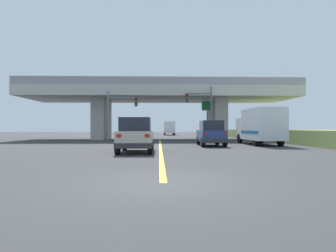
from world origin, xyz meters
The scene contains 10 objects.
ground centered at (0.00, 31.09, 0.00)m, with size 160.00×160.00×0.00m, color #353538.
overpass_bridge centered at (0.00, 31.09, 5.20)m, with size 33.41×10.06×7.27m.
lane_divider_stripe centered at (0.00, 13.99, 0.00)m, with size 0.20×27.98×0.01m, color yellow.
suv_lead centered at (-1.45, 9.97, 1.01)m, with size 2.00×4.48×2.02m.
suv_crossing centered at (4.05, 16.29, 1.01)m, with size 2.00×4.70×2.02m.
box_truck centered at (8.53, 17.73, 1.61)m, with size 2.33×6.83×3.06m.
traffic_signal_nearside centered at (4.81, 25.60, 3.81)m, with size 2.98×0.36×6.10m.
traffic_signal_farside centered at (-4.63, 25.67, 3.53)m, with size 3.35×0.36×5.62m.
highway_sign centered at (5.87, 29.30, 3.63)m, with size 1.39×0.17×5.00m.
semi_truck_distant centered at (2.11, 56.92, 1.53)m, with size 2.33×6.75×2.85m.
Camera 1 is at (-0.12, -7.71, 1.40)m, focal length 32.15 mm.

